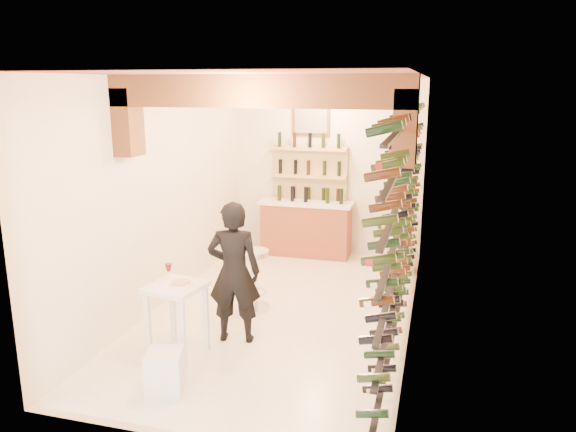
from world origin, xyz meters
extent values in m
plane|color=white|center=(0.00, 0.00, 0.00)|extent=(6.00, 6.00, 0.00)
cube|color=#ECE5CD|center=(0.00, 3.00, 1.60)|extent=(3.50, 0.02, 3.20)
cube|color=#ECE5CD|center=(0.00, -3.00, 1.60)|extent=(3.50, 0.02, 3.20)
cube|color=#ECE5CD|center=(-1.75, 0.00, 1.60)|extent=(0.02, 6.00, 3.20)
cube|color=#ECE5CD|center=(1.75, 0.00, 1.60)|extent=(0.02, 6.00, 3.20)
cube|color=#AA503C|center=(0.00, 0.00, 3.20)|extent=(3.50, 6.00, 0.02)
cube|color=#A26538|center=(0.00, -1.00, 3.02)|extent=(3.50, 0.35, 0.36)
cube|color=#A26538|center=(-1.63, -1.00, 2.65)|extent=(0.24, 0.35, 0.80)
cube|color=#A26538|center=(1.63, -1.00, 2.65)|extent=(0.24, 0.35, 0.80)
cube|color=black|center=(1.59, 0.00, 0.25)|extent=(0.06, 5.70, 0.03)
cube|color=black|center=(1.59, 0.00, 0.65)|extent=(0.06, 5.70, 0.03)
cube|color=black|center=(1.59, 0.00, 1.05)|extent=(0.06, 5.70, 0.03)
cube|color=black|center=(1.59, 0.00, 1.45)|extent=(0.06, 5.70, 0.03)
cube|color=black|center=(1.59, 0.00, 1.85)|extent=(0.06, 5.70, 0.03)
cube|color=black|center=(1.59, 0.00, 2.25)|extent=(0.06, 5.70, 0.03)
cube|color=black|center=(1.59, 0.00, 2.65)|extent=(0.06, 5.70, 0.03)
cube|color=brown|center=(-0.30, 2.65, 0.48)|extent=(1.60, 0.55, 0.96)
cube|color=white|center=(-0.30, 2.65, 0.98)|extent=(1.70, 0.62, 0.05)
cube|color=tan|center=(-0.30, 2.92, 1.00)|extent=(1.40, 0.10, 2.00)
cube|color=tan|center=(-0.30, 2.82, 0.45)|extent=(1.40, 0.28, 0.04)
cube|color=tan|center=(-0.30, 2.82, 0.95)|extent=(1.40, 0.28, 0.04)
cube|color=tan|center=(-0.30, 2.82, 1.45)|extent=(1.40, 0.28, 0.04)
cube|color=tan|center=(-0.30, 2.82, 1.95)|extent=(1.40, 0.28, 0.04)
cube|color=brown|center=(-0.30, 2.97, 2.45)|extent=(0.70, 0.04, 0.55)
cube|color=#99998C|center=(-0.30, 2.94, 2.45)|extent=(0.60, 0.01, 0.45)
cube|color=white|center=(-0.83, -1.52, 0.83)|extent=(0.68, 0.68, 0.06)
cube|color=white|center=(-1.11, -1.72, 0.40)|extent=(0.06, 0.06, 0.80)
cube|color=white|center=(-0.63, -1.79, 0.40)|extent=(0.06, 0.06, 0.80)
cube|color=white|center=(-1.03, -1.25, 0.40)|extent=(0.06, 0.06, 0.80)
cube|color=white|center=(-0.56, -1.32, 0.40)|extent=(0.06, 0.06, 0.80)
cylinder|color=white|center=(-0.78, -1.50, 0.87)|extent=(0.27, 0.27, 0.02)
cylinder|color=#BF7266|center=(-0.78, -1.50, 0.89)|extent=(0.20, 0.20, 0.02)
cube|color=white|center=(-1.04, -1.66, 0.87)|extent=(0.16, 0.16, 0.02)
cylinder|color=white|center=(-1.00, -1.35, 0.86)|extent=(0.08, 0.08, 0.00)
cylinder|color=white|center=(-1.00, -1.35, 0.92)|extent=(0.01, 0.01, 0.10)
cone|color=#5C070B|center=(-1.00, -1.35, 1.00)|extent=(0.08, 0.08, 0.09)
cube|color=white|center=(-0.59, -2.32, 0.22)|extent=(0.44, 0.44, 0.44)
imported|color=black|center=(-0.32, -1.00, 0.88)|extent=(0.71, 0.54, 1.76)
cylinder|color=silver|center=(-0.40, -0.01, 0.02)|extent=(0.44, 0.44, 0.03)
cylinder|color=silver|center=(-0.40, -0.01, 0.41)|extent=(0.09, 0.09, 0.77)
cylinder|color=silver|center=(-0.40, -0.01, 0.82)|extent=(0.42, 0.42, 0.08)
torus|color=silver|center=(-0.40, -0.01, 0.24)|extent=(0.34, 0.34, 0.03)
cube|color=#DBB778|center=(1.40, 2.20, 0.17)|extent=(0.59, 0.42, 0.34)
cube|color=#DBB778|center=(1.40, 2.20, 0.46)|extent=(0.48, 0.39, 0.24)
camera|label=1|loc=(1.98, -6.90, 3.09)|focal=34.29mm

